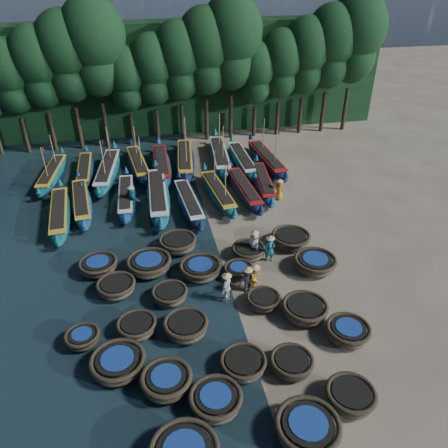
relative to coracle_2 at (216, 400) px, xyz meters
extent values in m
plane|color=gray|center=(2.07, 8.70, -0.45)|extent=(120.00, 120.00, 0.00)
cube|color=black|center=(2.07, 32.20, 4.55)|extent=(40.00, 3.00, 10.00)
ellipsoid|color=brown|center=(0.00, 0.00, -0.10)|extent=(2.59, 2.59, 0.70)
torus|color=#352D1F|center=(0.00, 0.00, 0.22)|extent=(2.12, 2.12, 0.21)
cylinder|color=black|center=(0.00, 0.00, 0.27)|extent=(1.61, 1.61, 0.06)
cylinder|color=navy|center=(0.00, 0.00, 0.31)|extent=(1.23, 1.23, 0.04)
ellipsoid|color=brown|center=(3.05, -1.82, -0.08)|extent=(2.43, 2.43, 0.74)
torus|color=#352D1F|center=(3.05, -1.82, 0.26)|extent=(2.45, 2.45, 0.22)
cylinder|color=black|center=(3.05, -1.82, 0.31)|extent=(1.87, 1.87, 0.07)
cylinder|color=navy|center=(3.05, -1.82, 0.35)|extent=(1.44, 1.44, 0.04)
ellipsoid|color=brown|center=(5.17, -0.87, -0.10)|extent=(2.40, 2.40, 0.70)
torus|color=#352D1F|center=(5.17, -0.87, 0.23)|extent=(2.02, 2.02, 0.21)
cylinder|color=black|center=(5.17, -0.87, 0.27)|extent=(1.51, 1.51, 0.06)
ellipsoid|color=brown|center=(-3.71, 2.57, -0.10)|extent=(2.77, 2.77, 0.71)
torus|color=#352D1F|center=(-3.71, 2.57, 0.23)|extent=(2.37, 2.37, 0.21)
cylinder|color=black|center=(-3.71, 2.57, 0.28)|extent=(1.81, 1.81, 0.06)
cylinder|color=navy|center=(-3.71, 2.57, 0.32)|extent=(1.39, 1.39, 0.04)
ellipsoid|color=brown|center=(-1.78, 1.23, -0.07)|extent=(2.17, 2.17, 0.76)
torus|color=#352D1F|center=(-1.78, 1.23, 0.28)|extent=(2.13, 2.13, 0.23)
cylinder|color=black|center=(-1.78, 1.23, 0.33)|extent=(1.59, 1.59, 0.07)
cylinder|color=navy|center=(-1.78, 1.23, 0.37)|extent=(1.23, 1.23, 0.05)
ellipsoid|color=brown|center=(1.47, 1.58, -0.16)|extent=(2.36, 2.36, 0.59)
torus|color=#352D1F|center=(1.47, 1.58, 0.12)|extent=(2.01, 2.01, 0.18)
cylinder|color=black|center=(1.47, 1.58, 0.16)|extent=(1.54, 1.54, 0.05)
ellipsoid|color=brown|center=(3.48, 1.17, -0.14)|extent=(1.95, 1.95, 0.63)
torus|color=#352D1F|center=(3.48, 1.17, 0.16)|extent=(1.90, 1.90, 0.19)
cylinder|color=black|center=(3.48, 1.17, 0.20)|extent=(1.43, 1.43, 0.06)
ellipsoid|color=brown|center=(6.58, 2.35, -0.11)|extent=(2.50, 2.50, 0.67)
torus|color=#352D1F|center=(6.58, 2.35, 0.20)|extent=(2.07, 2.07, 0.20)
cylinder|color=black|center=(6.58, 2.35, 0.24)|extent=(1.57, 1.57, 0.06)
cylinder|color=navy|center=(6.58, 2.35, 0.28)|extent=(1.21, 1.21, 0.04)
ellipsoid|color=brown|center=(-5.29, 4.44, -0.17)|extent=(1.92, 1.92, 0.57)
torus|color=#352D1F|center=(-5.29, 4.44, 0.10)|extent=(1.60, 1.60, 0.17)
cylinder|color=black|center=(-5.29, 4.44, 0.14)|extent=(1.20, 1.20, 0.05)
cylinder|color=navy|center=(-5.29, 4.44, 0.17)|extent=(0.92, 0.92, 0.03)
ellipsoid|color=brown|center=(-2.87, 4.63, -0.14)|extent=(2.03, 2.03, 0.62)
torus|color=#352D1F|center=(-2.87, 4.63, 0.15)|extent=(1.89, 1.89, 0.19)
cylinder|color=black|center=(-2.87, 4.63, 0.19)|extent=(1.42, 1.42, 0.06)
ellipsoid|color=brown|center=(-0.64, 4.10, -0.08)|extent=(2.14, 2.14, 0.74)
torus|color=#352D1F|center=(-0.64, 4.10, 0.27)|extent=(2.12, 2.12, 0.22)
cylinder|color=black|center=(-0.64, 4.10, 0.31)|extent=(1.59, 1.59, 0.07)
ellipsoid|color=brown|center=(3.40, 5.24, -0.16)|extent=(1.67, 1.67, 0.58)
torus|color=#352D1F|center=(3.40, 5.24, 0.11)|extent=(1.73, 1.73, 0.18)
cylinder|color=black|center=(3.40, 5.24, 0.15)|extent=(1.31, 1.31, 0.05)
ellipsoid|color=brown|center=(5.15, 4.11, -0.10)|extent=(2.71, 2.71, 0.71)
torus|color=#352D1F|center=(5.15, 4.11, 0.24)|extent=(2.27, 2.27, 0.21)
cylinder|color=black|center=(5.15, 4.11, 0.28)|extent=(1.72, 1.72, 0.06)
ellipsoid|color=brown|center=(-3.82, 7.68, -0.12)|extent=(2.10, 2.10, 0.65)
torus|color=#352D1F|center=(-3.82, 7.68, 0.18)|extent=(2.05, 2.05, 0.20)
cylinder|color=black|center=(-3.82, 7.68, 0.22)|extent=(1.55, 1.55, 0.06)
ellipsoid|color=brown|center=(-1.16, 6.58, -0.14)|extent=(1.97, 1.97, 0.62)
torus|color=#352D1F|center=(-1.16, 6.58, 0.15)|extent=(1.85, 1.85, 0.19)
cylinder|color=black|center=(-1.16, 6.58, 0.19)|extent=(1.39, 1.39, 0.06)
ellipsoid|color=brown|center=(0.68, 8.27, -0.10)|extent=(2.60, 2.60, 0.71)
torus|color=#352D1F|center=(0.68, 8.27, 0.24)|extent=(2.33, 2.33, 0.22)
cylinder|color=black|center=(0.68, 8.27, 0.28)|extent=(1.77, 1.77, 0.06)
cylinder|color=navy|center=(0.68, 8.27, 0.33)|extent=(1.36, 1.36, 0.04)
ellipsoid|color=brown|center=(2.71, 7.82, -0.16)|extent=(1.54, 1.54, 0.58)
torus|color=#352D1F|center=(2.71, 7.82, 0.11)|extent=(1.66, 1.66, 0.18)
cylinder|color=black|center=(2.71, 7.82, 0.15)|extent=(1.25, 1.25, 0.05)
cylinder|color=navy|center=(2.71, 7.82, 0.19)|extent=(0.96, 0.96, 0.04)
ellipsoid|color=brown|center=(7.01, 7.53, -0.10)|extent=(2.67, 2.67, 0.71)
torus|color=#352D1F|center=(7.01, 7.53, 0.24)|extent=(2.40, 2.40, 0.22)
cylinder|color=black|center=(7.01, 7.53, 0.28)|extent=(1.83, 1.83, 0.06)
cylinder|color=navy|center=(7.01, 7.53, 0.33)|extent=(1.41, 1.41, 0.04)
ellipsoid|color=brown|center=(-4.81, 9.74, -0.12)|extent=(2.35, 2.35, 0.66)
torus|color=#352D1F|center=(-4.81, 9.74, 0.19)|extent=(2.15, 2.15, 0.20)
cylinder|color=black|center=(-4.81, 9.74, 0.23)|extent=(1.63, 1.63, 0.06)
cylinder|color=navy|center=(-4.81, 9.74, 0.27)|extent=(1.26, 1.26, 0.04)
ellipsoid|color=brown|center=(-2.04, 9.24, -0.08)|extent=(2.62, 2.62, 0.73)
torus|color=#352D1F|center=(-2.04, 9.24, 0.26)|extent=(2.50, 2.50, 0.22)
cylinder|color=black|center=(-2.04, 9.24, 0.30)|extent=(1.91, 1.91, 0.07)
cylinder|color=navy|center=(-2.04, 9.24, 0.35)|extent=(1.47, 1.47, 0.04)
ellipsoid|color=brown|center=(-0.26, 10.98, -0.08)|extent=(2.13, 2.13, 0.74)
torus|color=#352D1F|center=(-0.26, 10.98, 0.26)|extent=(2.27, 2.27, 0.22)
cylinder|color=black|center=(-0.26, 10.98, 0.31)|extent=(1.72, 1.72, 0.07)
ellipsoid|color=brown|center=(3.68, 9.45, -0.14)|extent=(2.06, 2.06, 0.63)
torus|color=#352D1F|center=(3.68, 9.45, 0.16)|extent=(1.98, 1.98, 0.19)
cylinder|color=black|center=(3.68, 9.45, 0.20)|extent=(1.50, 1.50, 0.06)
ellipsoid|color=brown|center=(6.47, 10.10, -0.09)|extent=(2.29, 2.29, 0.71)
torus|color=#352D1F|center=(6.47, 10.10, 0.24)|extent=(2.39, 2.39, 0.22)
cylinder|color=black|center=(6.47, 10.10, 0.28)|extent=(1.82, 1.82, 0.06)
ellipsoid|color=#0F4356|center=(-7.52, 15.82, 0.04)|extent=(2.08, 7.89, 0.97)
cone|color=#0F4356|center=(-7.85, 19.61, 0.67)|extent=(0.43, 0.43, 0.58)
cone|color=#0F4356|center=(-7.18, 12.04, 0.62)|extent=(0.43, 0.43, 0.49)
cube|color=gold|center=(-7.52, 15.82, 0.45)|extent=(1.55, 6.11, 0.12)
cube|color=black|center=(-7.52, 15.82, 0.52)|extent=(1.22, 5.31, 0.10)
ellipsoid|color=navy|center=(-6.22, 17.15, 0.01)|extent=(2.22, 7.54, 0.93)
cone|color=navy|center=(-6.65, 20.75, 0.62)|extent=(0.41, 0.41, 0.56)
cone|color=navy|center=(-5.79, 13.56, 0.57)|extent=(0.41, 0.41, 0.46)
cube|color=gold|center=(-6.22, 17.15, 0.40)|extent=(1.66, 5.84, 0.11)
cube|color=black|center=(-6.22, 17.15, 0.48)|extent=(1.32, 5.07, 0.09)
ellipsoid|color=navy|center=(-3.21, 17.40, 0.00)|extent=(1.45, 7.23, 0.90)
cone|color=navy|center=(-3.13, 20.92, 0.58)|extent=(0.40, 0.40, 0.54)
cone|color=navy|center=(-3.28, 13.89, 0.54)|extent=(0.40, 0.40, 0.45)
cube|color=silver|center=(-3.21, 17.40, 0.38)|extent=(1.07, 5.60, 0.11)
cube|color=black|center=(-3.21, 17.40, 0.45)|extent=(0.81, 4.88, 0.09)
ellipsoid|color=#0F4356|center=(-0.99, 16.89, 0.10)|extent=(1.85, 8.94, 1.11)
cone|color=#0F4356|center=(-0.87, 21.23, 0.83)|extent=(0.49, 0.49, 0.67)
cone|color=#0F4356|center=(-1.11, 12.55, 0.77)|extent=(0.49, 0.49, 0.56)
cube|color=silver|center=(-0.99, 16.89, 0.57)|extent=(1.36, 6.93, 0.13)
cube|color=black|center=(-0.99, 16.89, 0.66)|extent=(1.04, 6.03, 0.11)
ellipsoid|color=#0F1A3A|center=(1.03, 15.72, 0.01)|extent=(1.93, 7.49, 0.93)
cone|color=#0F1A3A|center=(0.74, 19.31, 0.61)|extent=(0.41, 0.41, 0.56)
cone|color=#0F1A3A|center=(1.32, 12.12, 0.57)|extent=(0.41, 0.41, 0.46)
cube|color=silver|center=(1.03, 15.72, 0.40)|extent=(1.43, 5.80, 0.11)
cube|color=black|center=(1.03, 15.72, 0.47)|extent=(1.12, 5.04, 0.09)
ellipsoid|color=#0F4356|center=(3.27, 16.71, 0.02)|extent=(2.15, 7.61, 0.94)
cone|color=#0F4356|center=(2.88, 20.35, 0.63)|extent=(0.41, 0.41, 0.56)
cone|color=#0F4356|center=(3.66, 13.07, 0.58)|extent=(0.41, 0.41, 0.47)
cube|color=gold|center=(3.27, 16.71, 0.41)|extent=(1.60, 5.89, 0.11)
cube|color=black|center=(3.27, 16.71, 0.49)|extent=(1.27, 5.12, 0.09)
cylinder|color=#997F4C|center=(3.24, 17.84, 1.52)|extent=(0.07, 0.22, 2.63)
cylinder|color=#997F4C|center=(3.51, 15.32, 1.52)|extent=(0.07, 0.22, 2.63)
plane|color=red|center=(3.65, 15.33, 2.66)|extent=(0.00, 0.33, 0.33)
ellipsoid|color=#0F1A3A|center=(5.22, 16.84, 0.02)|extent=(1.85, 7.65, 0.95)
cone|color=#0F1A3A|center=(4.99, 20.53, 0.64)|extent=(0.42, 0.42, 0.57)
cone|color=#0F1A3A|center=(5.46, 13.15, 0.59)|extent=(0.42, 0.42, 0.47)
cube|color=maroon|center=(5.22, 16.84, 0.42)|extent=(1.37, 5.93, 0.11)
cube|color=black|center=(5.22, 16.84, 0.50)|extent=(1.06, 5.15, 0.09)
ellipsoid|color=navy|center=(6.87, 17.61, 0.01)|extent=(2.15, 7.47, 0.92)
cone|color=navy|center=(7.28, 21.18, 0.61)|extent=(0.41, 0.41, 0.55)
cone|color=navy|center=(6.47, 14.04, 0.56)|extent=(0.41, 0.41, 0.46)
cube|color=maroon|center=(6.87, 17.61, 0.40)|extent=(1.61, 5.78, 0.11)
cube|color=black|center=(6.87, 17.61, 0.47)|extent=(1.28, 5.02, 0.09)
ellipsoid|color=#0F4356|center=(-8.80, 22.32, 0.02)|extent=(2.18, 7.65, 0.94)
cone|color=#0F4356|center=(-8.39, 25.98, 0.63)|extent=(0.42, 0.42, 0.57)
cone|color=#0F4356|center=(-9.20, 18.67, 0.59)|extent=(0.42, 0.42, 0.47)
cube|color=gold|center=(-8.80, 22.32, 0.42)|extent=(1.63, 5.92, 0.11)
cube|color=black|center=(-8.80, 22.32, 0.49)|extent=(1.29, 5.14, 0.09)
cylinder|color=#997F4C|center=(-8.58, 23.44, 1.53)|extent=(0.07, 0.22, 2.64)
cylinder|color=#997F4C|center=(-8.86, 20.91, 1.53)|extent=(0.07, 0.22, 2.64)
plane|color=red|center=(-8.72, 20.89, 2.68)|extent=(0.00, 0.33, 0.33)
ellipsoid|color=navy|center=(-6.36, 22.56, 0.00)|extent=(1.43, 7.23, 0.90)
cone|color=navy|center=(-6.42, 26.07, 0.58)|extent=(0.40, 0.40, 0.54)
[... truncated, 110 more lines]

